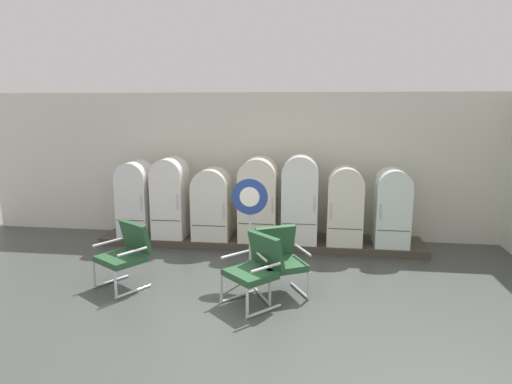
# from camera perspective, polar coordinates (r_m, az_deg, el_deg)

# --- Properties ---
(ground) EXTENTS (12.00, 10.00, 0.05)m
(ground) POSITION_cam_1_polar(r_m,az_deg,el_deg) (5.90, -3.29, -15.98)
(ground) COLOR #404440
(back_wall) EXTENTS (11.76, 0.12, 2.91)m
(back_wall) POSITION_cam_1_polar(r_m,az_deg,el_deg) (8.95, 1.02, 3.47)
(back_wall) COLOR silver
(back_wall) RESTS_ON ground
(display_plinth) EXTENTS (6.15, 0.95, 0.14)m
(display_plinth) POSITION_cam_1_polar(r_m,az_deg,el_deg) (8.64, 0.50, -6.32)
(display_plinth) COLOR #433B2F
(display_plinth) RESTS_ON ground
(refrigerator_0) EXTENTS (0.59, 0.65, 1.46)m
(refrigerator_0) POSITION_cam_1_polar(r_m,az_deg,el_deg) (8.93, -15.23, -0.53)
(refrigerator_0) COLOR white
(refrigerator_0) RESTS_ON display_plinth
(refrigerator_1) EXTENTS (0.61, 0.68, 1.54)m
(refrigerator_1) POSITION_cam_1_polar(r_m,az_deg,el_deg) (8.69, -10.96, -0.37)
(refrigerator_1) COLOR white
(refrigerator_1) RESTS_ON display_plinth
(refrigerator_2) EXTENTS (0.70, 0.61, 1.36)m
(refrigerator_2) POSITION_cam_1_polar(r_m,az_deg,el_deg) (8.46, -5.70, -1.30)
(refrigerator_2) COLOR silver
(refrigerator_2) RESTS_ON display_plinth
(refrigerator_3) EXTENTS (0.70, 0.73, 1.57)m
(refrigerator_3) POSITION_cam_1_polar(r_m,az_deg,el_deg) (8.33, 0.32, -0.58)
(refrigerator_3) COLOR silver
(refrigerator_3) RESTS_ON display_plinth
(refrigerator_4) EXTENTS (0.65, 0.65, 1.63)m
(refrigerator_4) POSITION_cam_1_polar(r_m,az_deg,el_deg) (8.23, 5.69, -0.54)
(refrigerator_4) COLOR white
(refrigerator_4) RESTS_ON display_plinth
(refrigerator_5) EXTENTS (0.64, 0.61, 1.43)m
(refrigerator_5) POSITION_cam_1_polar(r_m,az_deg,el_deg) (8.25, 11.37, -1.45)
(refrigerator_5) COLOR silver
(refrigerator_5) RESTS_ON display_plinth
(refrigerator_6) EXTENTS (0.61, 0.63, 1.41)m
(refrigerator_6) POSITION_cam_1_polar(r_m,az_deg,el_deg) (8.36, 17.11, -1.63)
(refrigerator_6) COLOR silver
(refrigerator_6) RESTS_ON display_plinth
(armchair_left) EXTENTS (0.87, 0.88, 0.95)m
(armchair_left) POSITION_cam_1_polar(r_m,az_deg,el_deg) (6.87, -16.44, -7.38)
(armchair_left) COLOR silver
(armchair_left) RESTS_ON ground
(armchair_right) EXTENTS (0.86, 0.86, 0.95)m
(armchair_right) POSITION_cam_1_polar(r_m,az_deg,el_deg) (6.38, 3.00, -8.39)
(armchair_right) COLOR silver
(armchair_right) RESTS_ON ground
(armchair_center) EXTENTS (0.89, 0.90, 0.95)m
(armchair_center) POSITION_cam_1_polar(r_m,az_deg,el_deg) (6.04, -0.05, -9.51)
(armchair_center) COLOR silver
(armchair_center) RESTS_ON ground
(sign_stand) EXTENTS (0.55, 0.32, 1.59)m
(sign_stand) POSITION_cam_1_polar(r_m,az_deg,el_deg) (6.76, -0.80, -4.35)
(sign_stand) COLOR #2D2D30
(sign_stand) RESTS_ON ground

